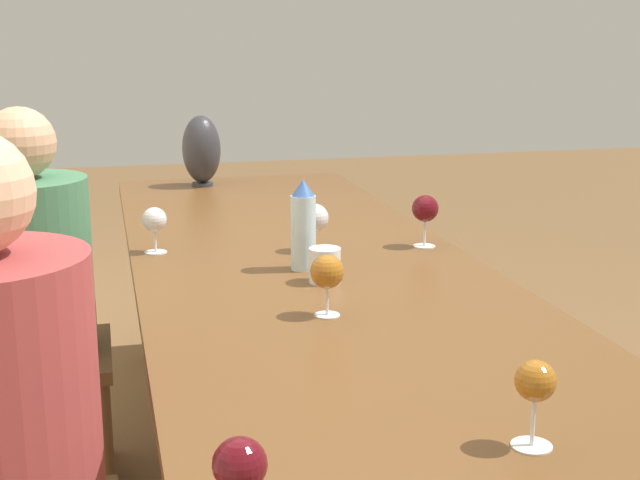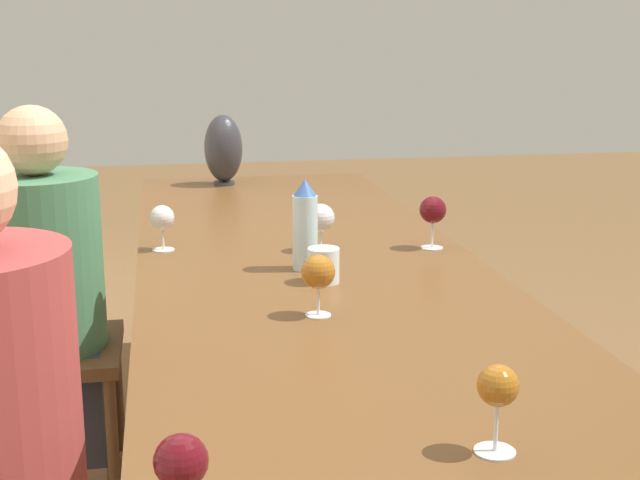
{
  "view_description": "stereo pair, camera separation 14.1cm",
  "coord_description": "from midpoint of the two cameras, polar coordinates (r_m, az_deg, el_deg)",
  "views": [
    {
      "loc": [
        -2.34,
        0.54,
        1.4
      ],
      "look_at": [
        -0.15,
        0.0,
        0.86
      ],
      "focal_mm": 50.0,
      "sensor_mm": 36.0,
      "label": 1
    },
    {
      "loc": [
        -2.37,
        0.4,
        1.4
      ],
      "look_at": [
        -0.15,
        0.0,
        0.86
      ],
      "focal_mm": 50.0,
      "sensor_mm": 36.0,
      "label": 2
    }
  ],
  "objects": [
    {
      "name": "wine_glass_2",
      "position": [
        1.41,
        10.82,
        -9.09
      ],
      "size": [
        0.07,
        0.07,
        0.14
      ],
      "color": "silver",
      "rests_on": "dining_table"
    },
    {
      "name": "vase",
      "position": [
        3.69,
        -8.69,
        5.73
      ],
      "size": [
        0.16,
        0.16,
        0.29
      ],
      "color": "#2D2D33",
      "rests_on": "dining_table"
    },
    {
      "name": "person_far",
      "position": [
        2.79,
        -19.05,
        -3.38
      ],
      "size": [
        0.36,
        0.36,
        1.19
      ],
      "color": "#2D2D38",
      "rests_on": "ground_plane"
    },
    {
      "name": "wine_glass_1",
      "position": [
        2.62,
        -12.07,
        1.2
      ],
      "size": [
        0.07,
        0.07,
        0.13
      ],
      "color": "silver",
      "rests_on": "dining_table"
    },
    {
      "name": "wine_glass_5",
      "position": [
        1.18,
        -8.68,
        -14.2
      ],
      "size": [
        0.07,
        0.07,
        0.14
      ],
      "color": "silver",
      "rests_on": "dining_table"
    },
    {
      "name": "wine_glass_3",
      "position": [
        2.0,
        -1.55,
        -2.13
      ],
      "size": [
        0.08,
        0.08,
        0.14
      ],
      "color": "silver",
      "rests_on": "dining_table"
    },
    {
      "name": "person_near",
      "position": [
        1.81,
        -21.88,
        -12.13
      ],
      "size": [
        0.4,
        0.4,
        1.24
      ],
      "color": "#2D2D38",
      "rests_on": "ground_plane"
    },
    {
      "name": "wine_glass_0",
      "position": [
        2.64,
        5.24,
        1.95
      ],
      "size": [
        0.08,
        0.08,
        0.16
      ],
      "color": "silver",
      "rests_on": "dining_table"
    },
    {
      "name": "water_bottle",
      "position": [
        2.38,
        -2.77,
        0.88
      ],
      "size": [
        0.07,
        0.07,
        0.25
      ],
      "color": "#ADCCD6",
      "rests_on": "dining_table"
    },
    {
      "name": "chair_far",
      "position": [
        2.84,
        -20.52,
        -6.3
      ],
      "size": [
        0.44,
        0.44,
        0.89
      ],
      "color": "brown",
      "rests_on": "ground_plane"
    },
    {
      "name": "wine_glass_4",
      "position": [
        2.59,
        -1.91,
        1.37
      ],
      "size": [
        0.08,
        0.08,
        0.14
      ],
      "color": "silver",
      "rests_on": "dining_table"
    },
    {
      "name": "dining_table",
      "position": [
        2.5,
        -2.46,
        -2.83
      ],
      "size": [
        2.98,
        0.95,
        0.76
      ],
      "color": "brown",
      "rests_on": "ground_plane"
    },
    {
      "name": "water_tumbler",
      "position": [
        2.28,
        -1.48,
        -1.64
      ],
      "size": [
        0.08,
        0.08,
        0.09
      ],
      "color": "silver",
      "rests_on": "dining_table"
    }
  ]
}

